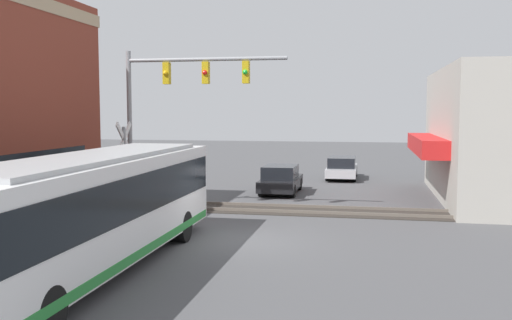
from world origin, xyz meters
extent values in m
plane|color=#4C4C4F|center=(0.00, 0.00, 0.00)|extent=(120.00, 120.00, 0.00)
cube|color=red|center=(10.80, -6.95, 2.60)|extent=(8.76, 1.20, 0.80)
cube|color=white|center=(-4.22, 2.80, 1.71)|extent=(12.01, 2.55, 2.57)
cube|color=black|center=(-4.22, 2.80, 2.09)|extent=(11.77, 2.59, 1.08)
cube|color=#288438|center=(-4.22, 2.80, 0.59)|extent=(11.77, 2.58, 0.24)
cube|color=#A5A8AA|center=(-4.22, 2.80, 3.05)|extent=(10.21, 2.17, 0.12)
cylinder|color=black|center=(-0.41, 2.80, 0.50)|extent=(1.00, 2.57, 1.00)
cylinder|color=gray|center=(4.95, 5.80, 3.37)|extent=(0.20, 0.20, 6.74)
cylinder|color=gray|center=(4.95, 2.42, 6.34)|extent=(0.16, 6.76, 0.16)
cube|color=gold|center=(4.95, 4.11, 5.79)|extent=(0.30, 0.27, 0.90)
sphere|color=yellow|center=(4.79, 4.11, 5.79)|extent=(0.20, 0.20, 0.20)
cube|color=gold|center=(4.95, 2.42, 5.79)|extent=(0.30, 0.27, 0.90)
sphere|color=red|center=(4.79, 2.42, 5.79)|extent=(0.20, 0.20, 0.20)
cube|color=gold|center=(4.95, 0.74, 5.79)|extent=(0.30, 0.27, 0.90)
sphere|color=green|center=(4.79, 0.74, 5.79)|extent=(0.20, 0.20, 0.20)
cylinder|color=gray|center=(3.56, 5.45, 1.80)|extent=(0.14, 0.14, 3.60)
cube|color=white|center=(3.56, 5.45, 3.10)|extent=(1.41, 0.06, 1.41)
cube|color=white|center=(3.56, 5.45, 3.10)|extent=(1.41, 0.06, 1.41)
cylinder|color=#38383A|center=(3.56, 5.45, 2.30)|extent=(0.08, 0.90, 0.08)
sphere|color=red|center=(3.51, 5.00, 2.30)|extent=(0.28, 0.28, 0.28)
sphere|color=red|center=(3.51, 5.90, 2.30)|extent=(0.28, 0.28, 0.28)
cube|color=#332D28|center=(6.00, 0.00, 0.01)|extent=(2.60, 60.00, 0.03)
cube|color=#6B6056|center=(5.28, 0.00, 0.07)|extent=(0.07, 60.00, 0.15)
cube|color=#6B6056|center=(6.72, 0.00, 0.07)|extent=(0.07, 60.00, 0.15)
cube|color=black|center=(10.97, 0.20, 0.53)|extent=(4.28, 1.80, 0.54)
cube|color=black|center=(10.75, 0.20, 1.13)|extent=(2.35, 1.62, 0.65)
cylinder|color=black|center=(12.29, 0.20, 0.32)|extent=(0.64, 1.82, 0.64)
cylinder|color=black|center=(9.64, 0.20, 0.32)|extent=(0.64, 1.82, 0.64)
cube|color=#B7B7BC|center=(17.92, -2.60, 0.51)|extent=(4.74, 1.80, 0.50)
cube|color=black|center=(17.69, -2.60, 1.07)|extent=(2.61, 1.62, 0.62)
cylinder|color=black|center=(19.39, -2.60, 0.32)|extent=(0.64, 1.82, 0.64)
cylinder|color=black|center=(16.45, -2.60, 0.32)|extent=(0.64, 1.82, 0.64)
cylinder|color=black|center=(4.03, 5.35, 0.39)|extent=(0.28, 0.28, 0.78)
cylinder|color=#4C4C51|center=(4.03, 5.35, 1.10)|extent=(0.34, 0.34, 0.65)
sphere|color=tan|center=(4.03, 5.35, 1.53)|extent=(0.21, 0.21, 0.21)
camera|label=1|loc=(-17.82, -4.16, 4.25)|focal=40.00mm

